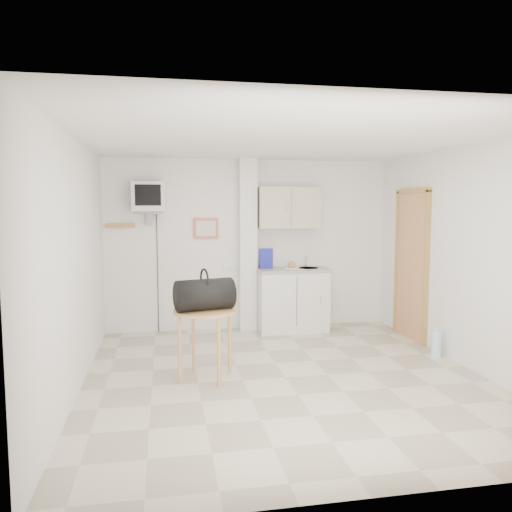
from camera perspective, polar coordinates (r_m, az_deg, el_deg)
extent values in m
plane|color=beige|center=(5.49, 3.40, -13.69)|extent=(4.50, 4.50, 0.00)
cube|color=white|center=(7.40, -0.73, 1.29)|extent=(4.20, 0.04, 2.50)
cube|color=white|center=(3.10, 13.61, -5.13)|extent=(4.20, 0.04, 2.50)
cube|color=white|center=(5.13, -19.95, -1.05)|extent=(0.04, 4.50, 2.50)
cube|color=white|center=(6.07, 23.10, -0.16)|extent=(0.04, 4.50, 2.50)
cube|color=white|center=(5.22, 3.56, 13.16)|extent=(4.20, 4.50, 0.04)
cube|color=white|center=(7.29, -0.97, 1.22)|extent=(0.25, 0.22, 2.50)
cube|color=#C06147|center=(7.29, -5.76, 3.16)|extent=(0.36, 0.03, 0.30)
cube|color=silver|center=(7.27, -5.75, 3.15)|extent=(0.28, 0.01, 0.22)
cube|color=#BA7946|center=(7.27, -15.23, 3.37)|extent=(0.40, 0.05, 0.06)
cube|color=white|center=(7.37, -3.16, -1.08)|extent=(0.15, 0.02, 0.08)
cylinder|color=#BA7946|center=(7.23, -16.45, 3.25)|extent=(0.02, 0.08, 0.02)
cylinder|color=#BA7946|center=(7.22, -15.66, 3.27)|extent=(0.02, 0.08, 0.02)
cylinder|color=#BA7946|center=(7.21, -14.87, 3.29)|extent=(0.02, 0.08, 0.02)
cylinder|color=#BA7946|center=(7.20, -14.08, 3.30)|extent=(0.02, 0.08, 0.02)
cube|color=olive|center=(7.15, 17.32, -1.15)|extent=(0.04, 0.75, 2.00)
cube|color=olive|center=(7.15, 17.29, -1.15)|extent=(0.06, 0.87, 2.06)
cube|color=silver|center=(7.37, 4.11, -5.11)|extent=(1.00, 0.55, 0.88)
cube|color=#A69D8C|center=(7.29, 4.14, -1.56)|extent=(1.03, 0.58, 0.04)
cylinder|color=#B7B7BA|center=(7.36, 6.02, -1.55)|extent=(0.30, 0.30, 0.05)
cylinder|color=#B7B7BA|center=(7.48, 5.73, -0.62)|extent=(0.02, 0.02, 0.16)
cylinder|color=#B7B7BA|center=(7.42, 5.86, -0.09)|extent=(0.02, 0.13, 0.02)
cube|color=#BFB398|center=(7.34, 3.74, 5.54)|extent=(0.90, 0.32, 0.60)
cube|color=navy|center=(7.23, 1.16, -0.29)|extent=(0.19, 0.07, 0.29)
cylinder|color=white|center=(7.24, 4.10, -1.39)|extent=(0.22, 0.22, 0.01)
sphere|color=tan|center=(7.24, 4.11, -1.03)|extent=(0.11, 0.11, 0.11)
cube|color=slate|center=(7.12, -12.13, 4.85)|extent=(0.36, 0.32, 0.02)
cube|color=slate|center=(7.25, -12.09, 4.23)|extent=(0.10, 0.06, 0.20)
cube|color=silver|center=(7.05, -12.19, 6.63)|extent=(0.44, 0.42, 0.40)
cube|color=black|center=(6.83, -12.24, 6.83)|extent=(0.34, 0.02, 0.28)
cylinder|color=black|center=(7.32, -11.18, -1.91)|extent=(0.01, 0.01, 1.73)
cylinder|color=#BA7946|center=(5.29, -5.84, -6.24)|extent=(0.67, 0.67, 0.03)
cylinder|color=#BA7946|center=(5.51, -3.04, -9.71)|extent=(0.04, 0.04, 0.72)
cylinder|color=#BA7946|center=(5.63, -7.18, -9.41)|extent=(0.04, 0.04, 0.72)
cylinder|color=#BA7946|center=(5.26, -8.70, -10.54)|extent=(0.04, 0.04, 0.72)
cylinder|color=#BA7946|center=(5.13, -4.27, -10.91)|extent=(0.04, 0.04, 0.72)
cylinder|color=black|center=(5.22, -5.91, -4.41)|extent=(0.66, 0.47, 0.33)
torus|color=black|center=(5.19, -5.92, -2.74)|extent=(0.08, 0.24, 0.25)
cylinder|color=#B4E1F1|center=(6.52, 19.91, -9.41)|extent=(0.12, 0.12, 0.32)
cylinder|color=#B4E1F1|center=(6.48, 19.97, -7.90)|extent=(0.04, 0.04, 0.04)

